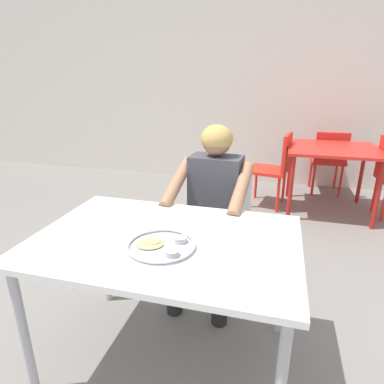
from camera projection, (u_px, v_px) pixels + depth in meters
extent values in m
cube|color=slate|center=(177.00, 366.00, 1.77)|extent=(12.00, 12.00, 0.05)
cube|color=silver|center=(253.00, 57.00, 4.34)|extent=(12.00, 0.12, 3.40)
cube|color=white|center=(166.00, 240.00, 1.55)|extent=(1.25, 0.85, 0.03)
cylinder|color=#B2B2B7|center=(24.00, 333.00, 1.48)|extent=(0.04, 0.04, 0.70)
cylinder|color=#B2B2B7|center=(104.00, 254.00, 2.15)|extent=(0.04, 0.04, 0.70)
cylinder|color=#B2B2B7|center=(281.00, 281.00, 1.87)|extent=(0.04, 0.04, 0.70)
cylinder|color=#B7BABF|center=(161.00, 247.00, 1.46)|extent=(0.31, 0.31, 0.01)
torus|color=#B7BABF|center=(161.00, 245.00, 1.45)|extent=(0.31, 0.31, 0.01)
cylinder|color=#B2B5BA|center=(172.00, 253.00, 1.38)|extent=(0.06, 0.06, 0.03)
cylinder|color=#C65119|center=(172.00, 252.00, 1.38)|extent=(0.05, 0.05, 0.01)
cylinder|color=#B2B5BA|center=(180.00, 240.00, 1.49)|extent=(0.06, 0.06, 0.03)
cylinder|color=#B77F23|center=(180.00, 239.00, 1.49)|extent=(0.05, 0.05, 0.01)
ellipsoid|color=tan|center=(150.00, 244.00, 1.47)|extent=(0.15, 0.14, 0.01)
ellipsoid|color=tan|center=(151.00, 241.00, 1.48)|extent=(0.09, 0.07, 0.01)
cube|color=silver|center=(216.00, 228.00, 2.35)|extent=(0.47, 0.45, 0.04)
cube|color=silver|center=(223.00, 192.00, 2.46)|extent=(0.42, 0.07, 0.38)
cylinder|color=silver|center=(234.00, 271.00, 2.22)|extent=(0.03, 0.03, 0.41)
cylinder|color=silver|center=(185.00, 262.00, 2.33)|extent=(0.03, 0.03, 0.41)
cylinder|color=silver|center=(243.00, 248.00, 2.52)|extent=(0.03, 0.03, 0.41)
cylinder|color=silver|center=(199.00, 241.00, 2.63)|extent=(0.03, 0.03, 0.41)
cylinder|color=black|center=(220.00, 293.00, 1.97)|extent=(0.10, 0.10, 0.44)
cylinder|color=black|center=(229.00, 239.00, 2.06)|extent=(0.15, 0.41, 0.12)
cylinder|color=black|center=(174.00, 283.00, 2.07)|extent=(0.10, 0.10, 0.44)
cylinder|color=black|center=(185.00, 232.00, 2.16)|extent=(0.15, 0.41, 0.12)
cube|color=#3F3F47|center=(216.00, 191.00, 2.21)|extent=(0.35, 0.22, 0.48)
cylinder|color=#996B4C|center=(241.00, 189.00, 1.95)|extent=(0.11, 0.46, 0.25)
cylinder|color=#996B4C|center=(177.00, 182.00, 2.08)|extent=(0.11, 0.46, 0.25)
sphere|color=#996B4C|center=(217.00, 141.00, 2.09)|extent=(0.19, 0.19, 0.19)
ellipsoid|color=tan|center=(217.00, 139.00, 2.09)|extent=(0.21, 0.20, 0.18)
cube|color=red|center=(333.00, 149.00, 3.51)|extent=(0.94, 0.88, 0.03)
cylinder|color=#AD1E18|center=(291.00, 189.00, 3.39)|extent=(0.04, 0.04, 0.71)
cylinder|color=#AD1E18|center=(378.00, 196.00, 3.19)|extent=(0.04, 0.04, 0.71)
cylinder|color=#AD1E18|center=(290.00, 170.00, 4.08)|extent=(0.04, 0.04, 0.71)
cylinder|color=#AD1E18|center=(361.00, 175.00, 3.88)|extent=(0.04, 0.04, 0.71)
cube|color=red|center=(268.00, 170.00, 3.79)|extent=(0.49, 0.49, 0.04)
cube|color=red|center=(287.00, 153.00, 3.64)|extent=(0.11, 0.40, 0.42)
cylinder|color=red|center=(248.00, 191.00, 3.79)|extent=(0.03, 0.03, 0.41)
cylinder|color=red|center=(256.00, 182.00, 4.08)|extent=(0.03, 0.03, 0.41)
cylinder|color=red|center=(278.00, 195.00, 3.65)|extent=(0.03, 0.03, 0.41)
cylinder|color=red|center=(284.00, 186.00, 3.94)|extent=(0.03, 0.03, 0.41)
cylinder|color=red|center=(375.00, 194.00, 3.68)|extent=(0.03, 0.03, 0.41)
cylinder|color=red|center=(384.00, 204.00, 3.40)|extent=(0.03, 0.03, 0.41)
cube|color=red|center=(327.00, 160.00, 4.23)|extent=(0.42, 0.45, 0.04)
cube|color=red|center=(332.00, 148.00, 3.98)|extent=(0.39, 0.04, 0.37)
cylinder|color=red|center=(311.00, 172.00, 4.51)|extent=(0.03, 0.03, 0.41)
cylinder|color=red|center=(336.00, 174.00, 4.43)|extent=(0.03, 0.03, 0.41)
cylinder|color=red|center=(313.00, 180.00, 4.18)|extent=(0.03, 0.03, 0.41)
cylinder|color=red|center=(341.00, 182.00, 4.11)|extent=(0.03, 0.03, 0.41)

